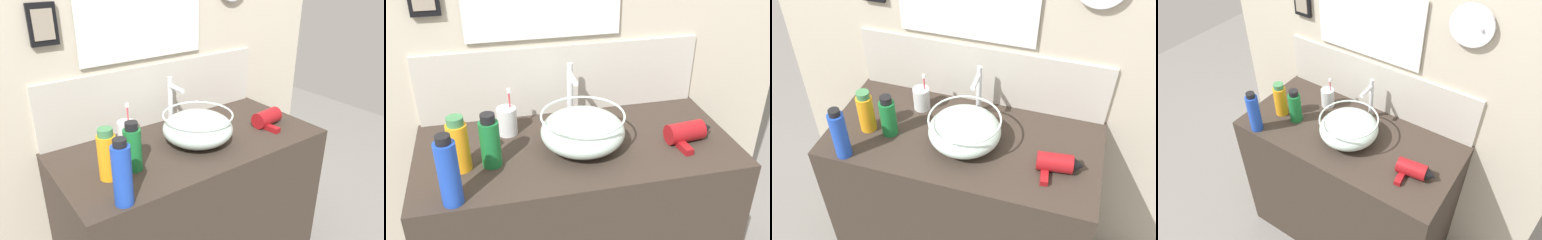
# 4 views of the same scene
# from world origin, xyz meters

# --- Properties ---
(vanity_counter) EXTENTS (1.15, 0.55, 0.85)m
(vanity_counter) POSITION_xyz_m (0.00, 0.00, 0.43)
(vanity_counter) COLOR #382D26
(vanity_counter) RESTS_ON ground
(back_panel) EXTENTS (1.95, 0.10, 2.34)m
(back_panel) POSITION_xyz_m (-0.00, 0.30, 1.17)
(back_panel) COLOR beige
(back_panel) RESTS_ON ground
(glass_bowl_sink) EXTENTS (0.30, 0.30, 0.14)m
(glass_bowl_sink) POSITION_xyz_m (0.02, -0.03, 0.92)
(glass_bowl_sink) COLOR silver
(glass_bowl_sink) RESTS_ON vanity_counter
(faucet) EXTENTS (0.02, 0.11, 0.24)m
(faucet) POSITION_xyz_m (0.02, 0.17, 0.99)
(faucet) COLOR silver
(faucet) RESTS_ON vanity_counter
(hair_drier) EXTENTS (0.19, 0.14, 0.07)m
(hair_drier) POSITION_xyz_m (0.40, -0.07, 0.89)
(hair_drier) COLOR maroon
(hair_drier) RESTS_ON vanity_counter
(toothbrush_cup) EXTENTS (0.07, 0.07, 0.18)m
(toothbrush_cup) POSITION_xyz_m (-0.24, 0.14, 0.91)
(toothbrush_cup) COLOR silver
(toothbrush_cup) RESTS_ON vanity_counter
(spray_bottle) EXTENTS (0.07, 0.07, 0.19)m
(spray_bottle) POSITION_xyz_m (-0.40, -0.06, 0.94)
(spray_bottle) COLOR orange
(spray_bottle) RESTS_ON vanity_counter
(shampoo_bottle) EXTENTS (0.06, 0.06, 0.23)m
(shampoo_bottle) POSITION_xyz_m (-0.43, -0.23, 0.96)
(shampoo_bottle) COLOR blue
(shampoo_bottle) RESTS_ON vanity_counter
(lotion_bottle) EXTENTS (0.07, 0.07, 0.19)m
(lotion_bottle) POSITION_xyz_m (-0.30, -0.06, 0.94)
(lotion_bottle) COLOR #197233
(lotion_bottle) RESTS_ON vanity_counter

